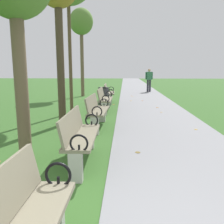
{
  "coord_description": "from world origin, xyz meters",
  "views": [
    {
      "loc": [
        0.26,
        -1.49,
        1.62
      ],
      "look_at": [
        -0.05,
        4.39,
        0.55
      ],
      "focal_mm": 37.99,
      "sensor_mm": 36.0,
      "label": 1
    }
  ],
  "objects_px": {
    "park_bench_3": "(97,110)",
    "pedestrian_walking": "(149,79)",
    "trash_bin": "(104,97)",
    "park_bench_4": "(104,99)",
    "park_bench_2": "(80,136)",
    "park_bench_5": "(109,93)",
    "tree_5": "(81,24)"
  },
  "relations": [
    {
      "from": "park_bench_4",
      "to": "park_bench_5",
      "type": "relative_size",
      "value": 0.99
    },
    {
      "from": "park_bench_4",
      "to": "trash_bin",
      "type": "bearing_deg",
      "value": 96.6
    },
    {
      "from": "trash_bin",
      "to": "tree_5",
      "type": "bearing_deg",
      "value": 112.25
    },
    {
      "from": "park_bench_2",
      "to": "trash_bin",
      "type": "height_order",
      "value": "park_bench_2"
    },
    {
      "from": "park_bench_5",
      "to": "tree_5",
      "type": "height_order",
      "value": "tree_5"
    },
    {
      "from": "tree_5",
      "to": "trash_bin",
      "type": "height_order",
      "value": "tree_5"
    },
    {
      "from": "tree_5",
      "to": "trash_bin",
      "type": "xyz_separation_m",
      "value": [
        1.6,
        -3.92,
        -3.76
      ]
    },
    {
      "from": "park_bench_3",
      "to": "park_bench_4",
      "type": "relative_size",
      "value": 1.01
    },
    {
      "from": "park_bench_3",
      "to": "park_bench_4",
      "type": "bearing_deg",
      "value": 90.0
    },
    {
      "from": "park_bench_2",
      "to": "park_bench_4",
      "type": "xyz_separation_m",
      "value": [
        -0.0,
        5.08,
        0.0
      ]
    },
    {
      "from": "park_bench_3",
      "to": "pedestrian_walking",
      "type": "bearing_deg",
      "value": 76.68
    },
    {
      "from": "park_bench_5",
      "to": "pedestrian_walking",
      "type": "bearing_deg",
      "value": 65.7
    },
    {
      "from": "park_bench_5",
      "to": "park_bench_4",
      "type": "bearing_deg",
      "value": -90.0
    },
    {
      "from": "pedestrian_walking",
      "to": "trash_bin",
      "type": "relative_size",
      "value": 1.93
    },
    {
      "from": "park_bench_2",
      "to": "tree_5",
      "type": "height_order",
      "value": "tree_5"
    },
    {
      "from": "tree_5",
      "to": "park_bench_4",
      "type": "bearing_deg",
      "value": -71.37
    },
    {
      "from": "park_bench_3",
      "to": "pedestrian_walking",
      "type": "xyz_separation_m",
      "value": [
        2.5,
        10.57,
        0.44
      ]
    },
    {
      "from": "park_bench_3",
      "to": "park_bench_4",
      "type": "height_order",
      "value": "same"
    },
    {
      "from": "tree_5",
      "to": "park_bench_5",
      "type": "bearing_deg",
      "value": -57.04
    },
    {
      "from": "park_bench_2",
      "to": "pedestrian_walking",
      "type": "bearing_deg",
      "value": 79.19
    },
    {
      "from": "park_bench_3",
      "to": "park_bench_5",
      "type": "distance_m",
      "value": 5.03
    },
    {
      "from": "park_bench_3",
      "to": "park_bench_4",
      "type": "xyz_separation_m",
      "value": [
        -0.0,
        2.53,
        0.0
      ]
    },
    {
      "from": "park_bench_4",
      "to": "tree_5",
      "type": "xyz_separation_m",
      "value": [
        -1.75,
        5.19,
        3.7
      ]
    },
    {
      "from": "pedestrian_walking",
      "to": "trash_bin",
      "type": "xyz_separation_m",
      "value": [
        -2.65,
        -6.76,
        -0.5
      ]
    },
    {
      "from": "park_bench_5",
      "to": "pedestrian_walking",
      "type": "relative_size",
      "value": 1.0
    },
    {
      "from": "park_bench_4",
      "to": "park_bench_5",
      "type": "xyz_separation_m",
      "value": [
        0.0,
        2.49,
        0.0
      ]
    },
    {
      "from": "park_bench_2",
      "to": "pedestrian_walking",
      "type": "relative_size",
      "value": 0.99
    },
    {
      "from": "park_bench_2",
      "to": "park_bench_3",
      "type": "distance_m",
      "value": 2.54
    },
    {
      "from": "pedestrian_walking",
      "to": "tree_5",
      "type": "bearing_deg",
      "value": -146.22
    },
    {
      "from": "park_bench_4",
      "to": "tree_5",
      "type": "relative_size",
      "value": 0.32
    },
    {
      "from": "park_bench_4",
      "to": "tree_5",
      "type": "bearing_deg",
      "value": 108.63
    },
    {
      "from": "park_bench_2",
      "to": "pedestrian_walking",
      "type": "xyz_separation_m",
      "value": [
        2.5,
        13.11,
        0.44
      ]
    }
  ]
}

